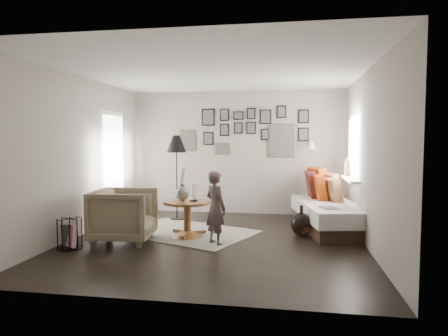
% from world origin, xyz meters
% --- Properties ---
extents(ground, '(4.80, 4.80, 0.00)m').
position_xyz_m(ground, '(0.00, 0.00, 0.00)').
color(ground, black).
rests_on(ground, ground).
extents(wall_back, '(4.50, 0.00, 4.50)m').
position_xyz_m(wall_back, '(0.00, 2.40, 1.30)').
color(wall_back, gray).
rests_on(wall_back, ground).
extents(wall_front, '(4.50, 0.00, 4.50)m').
position_xyz_m(wall_front, '(0.00, -2.40, 1.30)').
color(wall_front, gray).
rests_on(wall_front, ground).
extents(wall_left, '(0.00, 4.80, 4.80)m').
position_xyz_m(wall_left, '(-2.25, 0.00, 1.30)').
color(wall_left, gray).
rests_on(wall_left, ground).
extents(wall_right, '(0.00, 4.80, 4.80)m').
position_xyz_m(wall_right, '(2.25, 0.00, 1.30)').
color(wall_right, gray).
rests_on(wall_right, ground).
extents(ceiling, '(4.80, 4.80, 0.00)m').
position_xyz_m(ceiling, '(0.00, 0.00, 2.60)').
color(ceiling, white).
rests_on(ceiling, wall_back).
extents(door_left, '(0.00, 2.14, 2.14)m').
position_xyz_m(door_left, '(-2.23, 1.20, 1.05)').
color(door_left, white).
rests_on(door_left, wall_left).
extents(window_right, '(0.15, 1.32, 1.30)m').
position_xyz_m(window_right, '(2.18, 1.34, 0.93)').
color(window_right, white).
rests_on(window_right, wall_right).
extents(gallery_wall, '(2.74, 0.03, 1.08)m').
position_xyz_m(gallery_wall, '(0.29, 2.38, 1.74)').
color(gallery_wall, brown).
rests_on(gallery_wall, wall_back).
extents(wall_sconce, '(0.18, 0.36, 0.16)m').
position_xyz_m(wall_sconce, '(1.55, 2.13, 1.46)').
color(wall_sconce, white).
rests_on(wall_sconce, wall_back).
extents(rug, '(2.59, 2.23, 0.01)m').
position_xyz_m(rug, '(-0.60, 0.45, 0.01)').
color(rug, beige).
rests_on(rug, ground).
extents(pedestal_table, '(0.75, 0.75, 0.59)m').
position_xyz_m(pedestal_table, '(-0.49, 0.14, 0.27)').
color(pedestal_table, brown).
rests_on(pedestal_table, ground).
extents(vase, '(0.21, 0.21, 0.54)m').
position_xyz_m(vase, '(-0.57, 0.16, 0.75)').
color(vase, black).
rests_on(vase, pedestal_table).
extents(candles, '(0.13, 0.13, 0.28)m').
position_xyz_m(candles, '(-0.38, 0.14, 0.72)').
color(candles, black).
rests_on(candles, pedestal_table).
extents(daybed, '(1.28, 2.26, 1.04)m').
position_xyz_m(daybed, '(1.81, 1.12, 0.33)').
color(daybed, black).
rests_on(daybed, ground).
extents(magazine_on_daybed, '(0.33, 0.38, 0.02)m').
position_xyz_m(magazine_on_daybed, '(1.76, 0.47, 0.49)').
color(magazine_on_daybed, black).
rests_on(magazine_on_daybed, daybed).
extents(armchair, '(0.99, 0.97, 0.82)m').
position_xyz_m(armchair, '(-1.38, -0.29, 0.41)').
color(armchair, '#73674D').
rests_on(armchair, ground).
extents(armchair_cushion, '(0.40, 0.41, 0.17)m').
position_xyz_m(armchair_cushion, '(-1.35, -0.24, 0.48)').
color(armchair_cushion, silver).
rests_on(armchair_cushion, armchair).
extents(floor_lamp, '(0.39, 0.39, 1.66)m').
position_xyz_m(floor_lamp, '(-1.05, 1.48, 1.43)').
color(floor_lamp, black).
rests_on(floor_lamp, ground).
extents(magazine_basket, '(0.45, 0.45, 0.43)m').
position_xyz_m(magazine_basket, '(-2.00, -0.79, 0.21)').
color(magazine_basket, black).
rests_on(magazine_basket, ground).
extents(demijohn_large, '(0.34, 0.34, 0.50)m').
position_xyz_m(demijohn_large, '(1.33, 0.51, 0.20)').
color(demijohn_large, black).
rests_on(demijohn_large, ground).
extents(demijohn_small, '(0.30, 0.30, 0.46)m').
position_xyz_m(demijohn_small, '(1.68, 0.39, 0.17)').
color(demijohn_small, black).
rests_on(demijohn_small, ground).
extents(child, '(0.48, 0.47, 1.11)m').
position_xyz_m(child, '(0.04, -0.22, 0.55)').
color(child, '#534141').
rests_on(child, ground).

